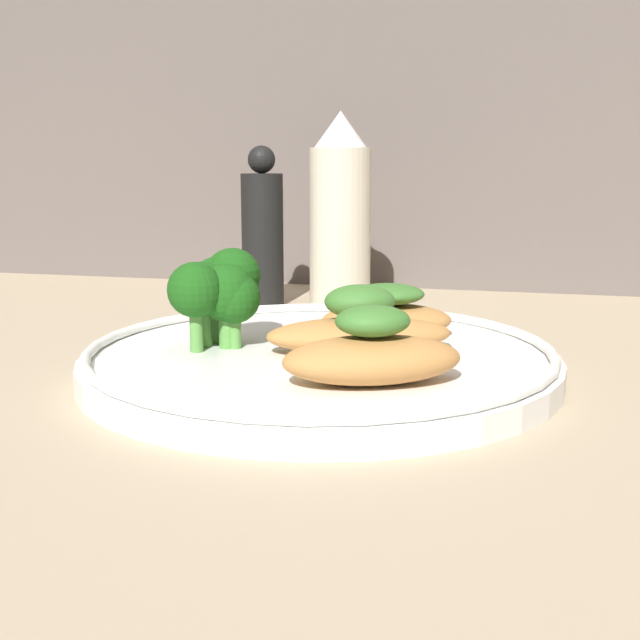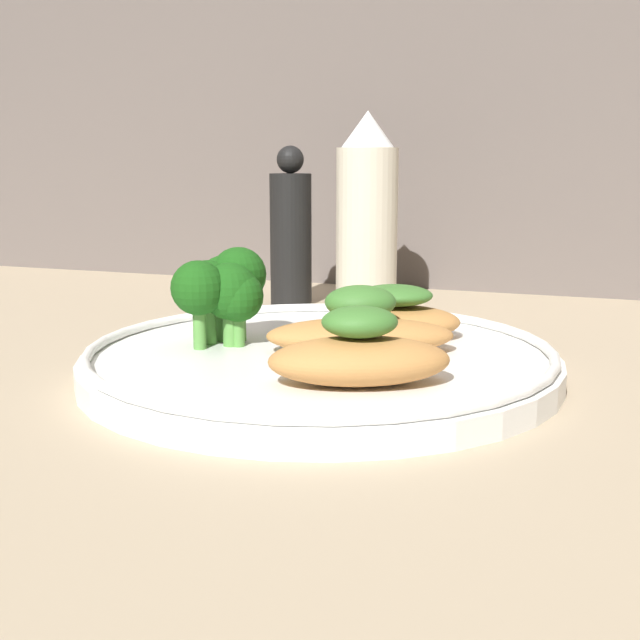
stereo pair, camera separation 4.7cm
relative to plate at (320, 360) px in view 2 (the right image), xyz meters
The scene contains 8 objects.
ground_plane 1.49cm from the plate, ahead, with size 180.00×180.00×1.00cm, color tan.
plate is the anchor object (origin of this frame).
grilled_meat_front 7.26cm from the plate, 53.54° to the right, with size 10.46×8.20×4.04cm.
grilled_meat_middle 3.03cm from the plate, 23.20° to the left, with size 11.98×8.20×4.04cm.
grilled_meat_back 6.64cm from the plate, 61.49° to the left, with size 9.67×7.59×3.44cm.
broccoli_bunch 7.48cm from the plate, behind, with size 5.15×6.29×5.96cm.
sauce_bottle 23.38cm from the plate, 99.62° to the left, with size 5.22×5.22×16.70cm.
pepper_grinder 25.03cm from the plate, 115.89° to the left, with size 3.66×3.66×13.91cm.
Camera 2 is at (15.70, -43.47, 12.57)cm, focal length 45.00 mm.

